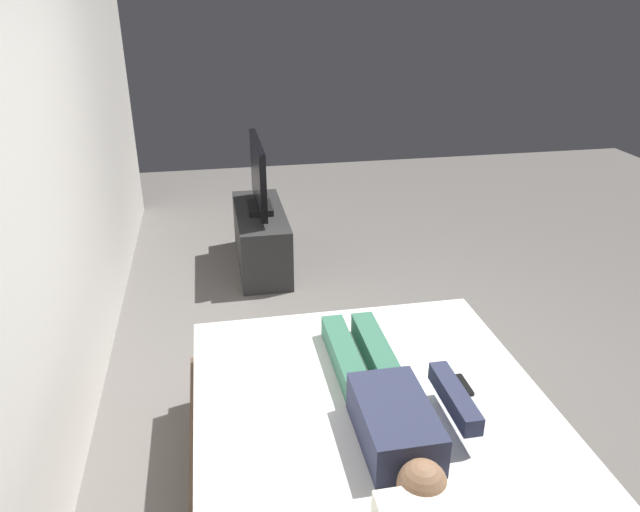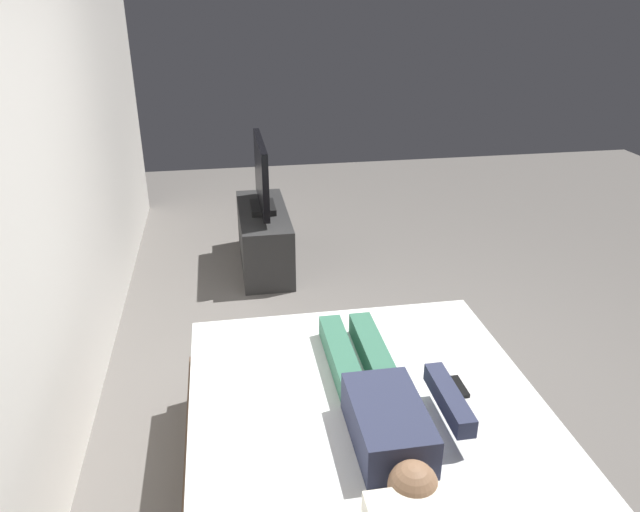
% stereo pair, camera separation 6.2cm
% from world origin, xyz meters
% --- Properties ---
extents(ground_plane, '(10.00, 10.00, 0.00)m').
position_xyz_m(ground_plane, '(0.00, 0.00, 0.00)').
color(ground_plane, slate).
extents(back_wall, '(6.40, 0.10, 2.80)m').
position_xyz_m(back_wall, '(0.40, 1.71, 1.40)').
color(back_wall, silver).
rests_on(back_wall, ground).
extents(bed, '(2.02, 1.63, 0.54)m').
position_xyz_m(bed, '(-0.83, 0.29, 0.26)').
color(bed, brown).
rests_on(bed, ground).
extents(person, '(1.26, 0.46, 0.18)m').
position_xyz_m(person, '(-0.80, 0.26, 0.62)').
color(person, '#2D334C').
rests_on(person, bed).
extents(remote, '(0.15, 0.04, 0.02)m').
position_xyz_m(remote, '(-0.65, -0.14, 0.55)').
color(remote, black).
rests_on(remote, bed).
extents(tv_stand, '(1.10, 0.40, 0.50)m').
position_xyz_m(tv_stand, '(1.96, 0.54, 0.25)').
color(tv_stand, '#2D2D2D').
rests_on(tv_stand, ground).
extents(tv, '(0.88, 0.20, 0.59)m').
position_xyz_m(tv, '(1.96, 0.54, 0.78)').
color(tv, black).
rests_on(tv, tv_stand).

